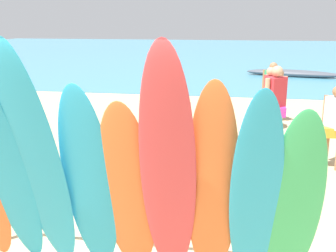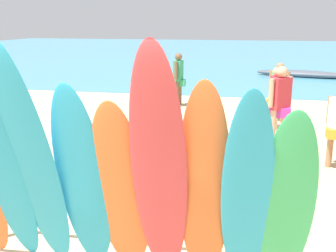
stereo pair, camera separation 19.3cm
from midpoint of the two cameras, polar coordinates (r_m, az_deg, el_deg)
ground at (r=18.32m, az=8.10°, el=6.25°), size 60.00×60.00×0.00m
ocean_water at (r=34.34m, az=9.92°, el=10.08°), size 60.00×40.00×0.02m
surfboard_rack at (r=4.74m, az=-3.24°, el=-11.78°), size 3.60×0.07×0.66m
surfboard_teal_1 at (r=4.43m, az=-21.09°, el=-5.72°), size 0.54×0.86×2.36m
surfboard_teal_2 at (r=4.18m, az=-17.15°, el=-5.26°), size 0.59×0.90×2.53m
surfboard_teal_3 at (r=4.17m, az=-10.51°, el=-7.88°), size 0.54×0.64×2.13m
surfboard_orange_4 at (r=4.10m, az=-5.17°, el=-9.25°), size 0.57×0.62×1.98m
surfboard_red_5 at (r=3.77m, az=0.28°, el=-6.78°), size 0.55×0.85×2.53m
surfboard_orange_6 at (r=3.90m, az=6.50°, el=-8.88°), size 0.52×0.59×2.18m
surfboard_teal_7 at (r=3.84m, az=12.33°, el=-9.83°), size 0.49×0.77×2.15m
surfboard_green_8 at (r=3.96m, az=17.50°, el=-10.80°), size 0.53×0.70×1.98m
beachgoer_near_rack at (r=10.27m, az=15.29°, el=4.29°), size 0.40×0.57×1.53m
beachgoer_midbeach at (r=12.73m, az=1.90°, el=7.02°), size 0.43×0.62×1.64m
beachgoer_strolling at (r=8.80m, az=15.96°, el=3.31°), size 0.49×0.49×1.73m
beachgoer_by_water at (r=11.13m, az=15.69°, el=5.12°), size 0.51×0.38×1.56m
distant_boat at (r=20.32m, az=18.57°, el=6.90°), size 4.41×1.76×0.35m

